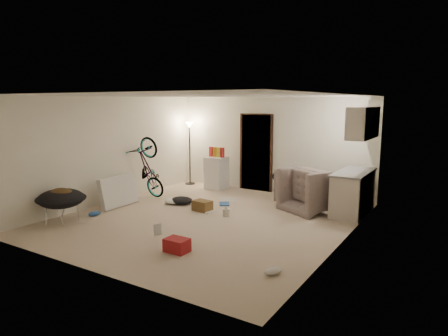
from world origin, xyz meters
The scene contains 36 objects.
floor centered at (0.00, 0.00, -0.01)m, with size 5.50×6.00×0.02m, color beige.
ceiling centered at (0.00, 0.00, 2.51)m, with size 5.50×6.00×0.02m, color white.
wall_back centered at (0.00, 3.01, 1.25)m, with size 5.50×0.02×2.50m, color white.
wall_front centered at (0.00, -3.01, 1.25)m, with size 5.50×0.02×2.50m, color white.
wall_left centered at (-2.76, 0.00, 1.25)m, with size 0.02×6.00×2.50m, color white.
wall_right centered at (2.76, 0.00, 1.25)m, with size 0.02×6.00×2.50m, color white.
doorway centered at (-0.40, 2.97, 1.02)m, with size 0.85×0.10×2.04m, color black.
door_trim centered at (-0.40, 2.94, 1.02)m, with size 0.97×0.04×2.10m, color #321C11.
floor_lamp centered at (-2.40, 2.65, 1.31)m, with size 0.28×0.28×1.81m.
kitchen_counter centered at (2.43, 2.00, 0.44)m, with size 0.60×1.50×0.88m, color beige.
counter_top centered at (2.43, 2.00, 0.90)m, with size 0.64×1.54×0.04m, color gray.
kitchen_uppers centered at (2.56, 2.00, 1.95)m, with size 0.38×1.40×0.65m, color beige.
sofa centered at (1.55, 2.45, 0.29)m, with size 2.00×0.78×0.58m, color #373D36.
armchair centered at (1.66, 1.84, 0.35)m, with size 1.07×0.93×0.69m, color #373D36.
bicycle centered at (-2.30, 0.78, 0.41)m, with size 0.55×1.57×0.82m, color black.
book_asset centered at (-0.22, -1.38, 0.01)m, with size 0.15×0.21×0.02m, color maroon.
mini_fridge centered at (-1.42, 2.55, 0.44)m, with size 0.52×0.52×0.88m, color white.
snack_box_0 centered at (-1.59, 2.55, 1.00)m, with size 0.10×0.07×0.30m, color maroon.
snack_box_1 centered at (-1.47, 2.55, 1.00)m, with size 0.10×0.07×0.30m, color orange.
snack_box_2 centered at (-1.35, 2.55, 1.00)m, with size 0.10×0.07×0.30m, color gold.
snack_box_3 centered at (-1.23, 2.55, 1.00)m, with size 0.10×0.07×0.30m, color maroon.
saucer_chair centered at (-2.30, -1.74, 0.40)m, with size 0.96×0.96×0.68m.
hoodie centered at (-2.25, -1.77, 0.60)m, with size 0.48×0.40×0.22m, color #4A3419.
sofa_drape centered at (0.60, 2.45, 0.54)m, with size 0.56×0.46×0.28m, color black.
tv_box centered at (-2.30, -0.23, 0.35)m, with size 0.13×1.06×0.70m, color silver.
drink_case_a centered at (-0.44, 0.45, 0.11)m, with size 0.40×0.29×0.23m, color brown.
drink_case_b centered at (0.62, -1.77, 0.11)m, with size 0.38×0.28×0.22m, color maroon.
juicer centered at (0.23, 0.37, 0.09)m, with size 0.15×0.15×0.22m.
newspaper centered at (-0.45, 1.59, 0.00)m, with size 0.44×0.58×0.01m, color #BBB5AD.
book_blue centered at (-0.31, 1.17, 0.02)m, with size 0.23×0.31×0.03m, color #2F60AD.
book_white centered at (-0.28, 0.44, 0.01)m, with size 0.21×0.27×0.02m, color silver.
shoe_1 centered at (-0.86, 0.96, 0.05)m, with size 0.27×0.11×0.10m, color slate.
shoe_2 centered at (-2.13, -1.09, 0.05)m, with size 0.27×0.11×0.10m, color #2F60AD.
shoe_4 centered at (2.30, -1.75, 0.05)m, with size 0.29×0.12×0.11m, color white.
clothes_lump_a centered at (-1.19, 0.68, 0.08)m, with size 0.53×0.45×0.17m, color black.
clothes_lump_c centered at (-1.38, 0.59, 0.07)m, with size 0.42×0.36×0.13m, color silver.
Camera 1 is at (4.47, -6.56, 2.38)m, focal length 32.00 mm.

